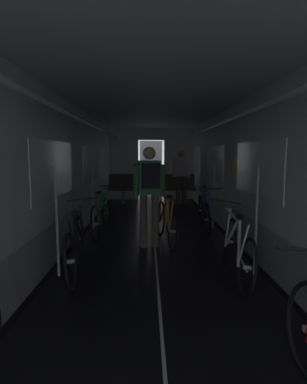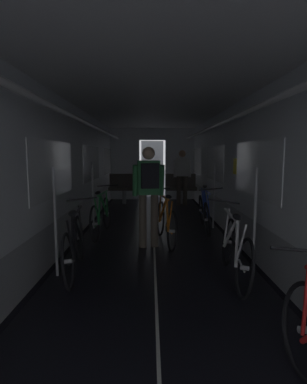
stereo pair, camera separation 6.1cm
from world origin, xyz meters
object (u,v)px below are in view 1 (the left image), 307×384
object	(u,v)px
bicycle_black	(76,245)
person_cyclist_aisle	(150,188)
bench_seat_far_left	(123,186)
bench_seat_far_right	(180,186)
bicycle_white	(237,249)
bicycle_green	(101,216)
bicycle_orange_in_aisle	(166,221)
bicycle_blue	(204,212)
person_standing_near_bench	(181,174)

from	to	relation	value
bicycle_black	person_cyclist_aisle	distance (m)	1.63
bench_seat_far_left	bench_seat_far_right	distance (m)	1.80
bench_seat_far_right	person_cyclist_aisle	distance (m)	4.86
bicycle_white	bicycle_black	bearing A→B (deg)	173.82
bench_seat_far_left	person_cyclist_aisle	distance (m)	4.82
bicycle_green	bicycle_orange_in_aisle	distance (m)	1.33
bicycle_blue	person_cyclist_aisle	size ratio (longest dim) A/B	1.00
bicycle_blue	person_standing_near_bench	distance (m)	3.26
bench_seat_far_left	person_standing_near_bench	world-z (taller)	person_standing_near_bench
bicycle_white	bicycle_orange_in_aisle	world-z (taller)	bicycle_white
bicycle_black	person_standing_near_bench	size ratio (longest dim) A/B	1.00
bicycle_green	bicycle_orange_in_aisle	xyz separation A→B (m)	(1.22, -0.53, 0.00)
bench_seat_far_left	person_standing_near_bench	bearing A→B (deg)	-11.79
person_standing_near_bench	bench_seat_far_right	bearing A→B (deg)	90.41
bicycle_green	person_standing_near_bench	bearing A→B (deg)	61.77
bicycle_blue	bicycle_black	bearing A→B (deg)	-132.37
bicycle_blue	person_cyclist_aisle	xyz separation A→B (m)	(-1.13, -1.16, 0.63)
bench_seat_far_left	bicycle_white	distance (m)	6.39
bicycle_black	bicycle_green	world-z (taller)	bicycle_black
bicycle_white	person_standing_near_bench	size ratio (longest dim) A/B	1.01
bicycle_green	person_cyclist_aisle	bearing A→B (deg)	-40.50
bicycle_white	person_standing_near_bench	xyz separation A→B (m)	(-0.09, 5.73, 0.59)
bench_seat_far_right	person_cyclist_aisle	bearing A→B (deg)	-101.78
bench_seat_far_left	bicycle_blue	distance (m)	4.08
bicycle_blue	bicycle_white	xyz separation A→B (m)	(-0.05, -2.52, -0.00)
bicycle_orange_in_aisle	person_standing_near_bench	distance (m)	4.19
bench_seat_far_right	bench_seat_far_left	bearing A→B (deg)	180.00
bench_seat_far_left	bench_seat_far_right	xyz separation A→B (m)	(1.80, 0.00, 0.00)
bicycle_white	person_cyclist_aisle	world-z (taller)	person_cyclist_aisle
person_standing_near_bench	bench_seat_far_left	bearing A→B (deg)	168.21
bicycle_white	bicycle_black	xyz separation A→B (m)	(-2.05, 0.22, 0.00)
bicycle_orange_in_aisle	bicycle_black	bearing A→B (deg)	-131.89
bench_seat_far_left	bicycle_orange_in_aisle	world-z (taller)	bench_seat_far_left
bicycle_blue	bicycle_black	distance (m)	3.12
bench_seat_far_left	person_cyclist_aisle	world-z (taller)	person_cyclist_aisle
bicycle_blue	bicycle_white	size ratio (longest dim) A/B	1.00
bicycle_orange_in_aisle	bicycle_green	bearing A→B (deg)	156.68
bicycle_green	person_standing_near_bench	world-z (taller)	person_standing_near_bench
bicycle_black	bicycle_green	size ratio (longest dim) A/B	1.00
bicycle_green	person_cyclist_aisle	world-z (taller)	person_cyclist_aisle
bicycle_green	bench_seat_far_left	bearing A→B (deg)	88.37
bench_seat_far_right	person_standing_near_bench	bearing A→B (deg)	-89.59
bench_seat_far_right	bicycle_blue	bearing A→B (deg)	-87.72
bench_seat_far_left	bicycle_blue	size ratio (longest dim) A/B	0.58
bicycle_black	person_cyclist_aisle	xyz separation A→B (m)	(0.97, 1.15, 0.63)
bench_seat_far_right	person_standing_near_bench	xyz separation A→B (m)	(0.00, -0.38, 0.41)
bicycle_blue	bicycle_white	bearing A→B (deg)	-91.05
bicycle_green	bicycle_white	bearing A→B (deg)	-47.06
bench_seat_far_right	bicycle_orange_in_aisle	xyz separation A→B (m)	(-0.69, -4.47, -0.18)
person_cyclist_aisle	bicycle_blue	bearing A→B (deg)	45.63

